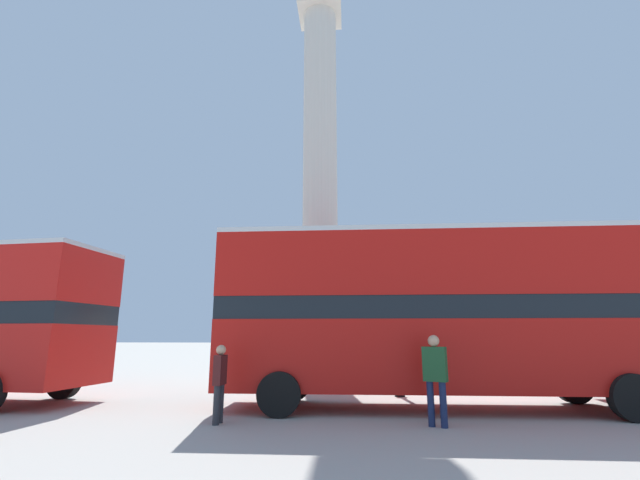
{
  "coord_description": "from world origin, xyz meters",
  "views": [
    {
      "loc": [
        1.22,
        -17.6,
        1.79
      ],
      "look_at": [
        0.0,
        0.0,
        5.75
      ],
      "focal_mm": 24.0,
      "sensor_mm": 36.0,
      "label": 1
    }
  ],
  "objects_px": {
    "bus_c": "(435,310)",
    "street_lamp": "(396,300)",
    "pedestrian_by_plinth": "(220,380)",
    "monument_column": "(320,244)",
    "pedestrian_near_lamp": "(435,373)",
    "equestrian_statue": "(514,333)"
  },
  "relations": [
    {
      "from": "bus_c",
      "to": "street_lamp",
      "type": "bearing_deg",
      "value": 107.58
    },
    {
      "from": "monument_column",
      "to": "pedestrian_near_lamp",
      "type": "xyz_separation_m",
      "value": [
        2.95,
        -8.28,
        -4.55
      ]
    },
    {
      "from": "street_lamp",
      "to": "pedestrian_near_lamp",
      "type": "relative_size",
      "value": 2.89
    },
    {
      "from": "equestrian_statue",
      "to": "pedestrian_near_lamp",
      "type": "relative_size",
      "value": 3.62
    },
    {
      "from": "pedestrian_near_lamp",
      "to": "equestrian_statue",
      "type": "bearing_deg",
      "value": -88.53
    },
    {
      "from": "equestrian_statue",
      "to": "pedestrian_by_plinth",
      "type": "height_order",
      "value": "equestrian_statue"
    },
    {
      "from": "pedestrian_near_lamp",
      "to": "pedestrian_by_plinth",
      "type": "relative_size",
      "value": 1.13
    },
    {
      "from": "pedestrian_near_lamp",
      "to": "street_lamp",
      "type": "bearing_deg",
      "value": -59.05
    },
    {
      "from": "street_lamp",
      "to": "monument_column",
      "type": "bearing_deg",
      "value": 124.93
    },
    {
      "from": "street_lamp",
      "to": "pedestrian_by_plinth",
      "type": "height_order",
      "value": "street_lamp"
    },
    {
      "from": "bus_c",
      "to": "pedestrian_near_lamp",
      "type": "relative_size",
      "value": 6.07
    },
    {
      "from": "street_lamp",
      "to": "pedestrian_by_plinth",
      "type": "xyz_separation_m",
      "value": [
        -4.26,
        -4.41,
        -2.03
      ]
    },
    {
      "from": "bus_c",
      "to": "pedestrian_near_lamp",
      "type": "bearing_deg",
      "value": -102.83
    },
    {
      "from": "pedestrian_near_lamp",
      "to": "pedestrian_by_plinth",
      "type": "distance_m",
      "value": 4.53
    },
    {
      "from": "bus_c",
      "to": "pedestrian_by_plinth",
      "type": "distance_m",
      "value": 5.63
    },
    {
      "from": "pedestrian_by_plinth",
      "to": "street_lamp",
      "type": "bearing_deg",
      "value": 138.95
    },
    {
      "from": "bus_c",
      "to": "pedestrian_near_lamp",
      "type": "height_order",
      "value": "bus_c"
    },
    {
      "from": "monument_column",
      "to": "bus_c",
      "type": "distance_m",
      "value": 7.75
    },
    {
      "from": "pedestrian_by_plinth",
      "to": "monument_column",
      "type": "bearing_deg",
      "value": 172.18
    },
    {
      "from": "pedestrian_near_lamp",
      "to": "bus_c",
      "type": "bearing_deg",
      "value": -75.35
    },
    {
      "from": "monument_column",
      "to": "street_lamp",
      "type": "distance_m",
      "value": 5.41
    },
    {
      "from": "monument_column",
      "to": "street_lamp",
      "type": "bearing_deg",
      "value": -55.07
    }
  ]
}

